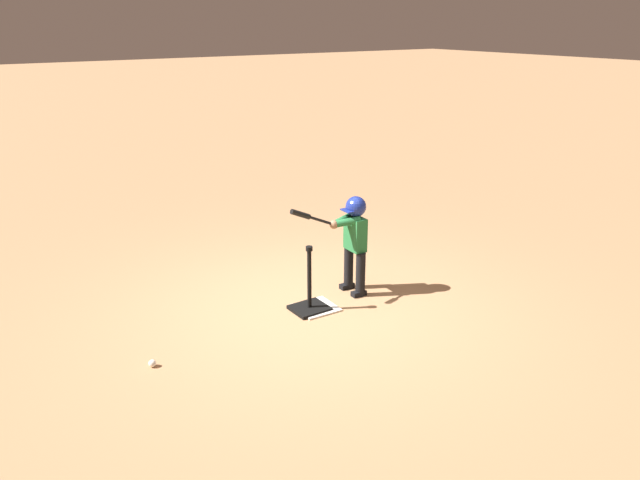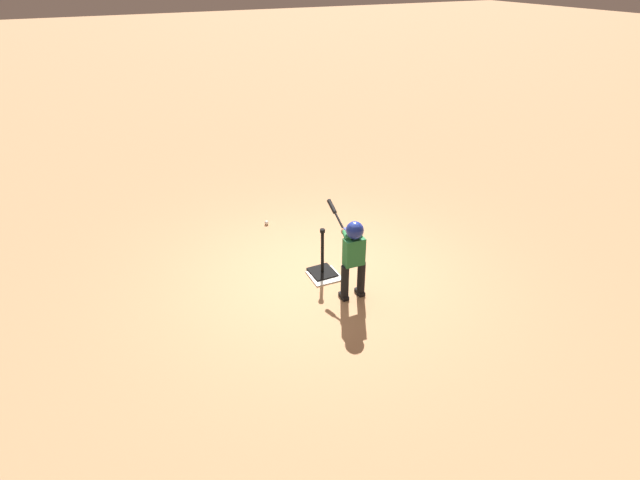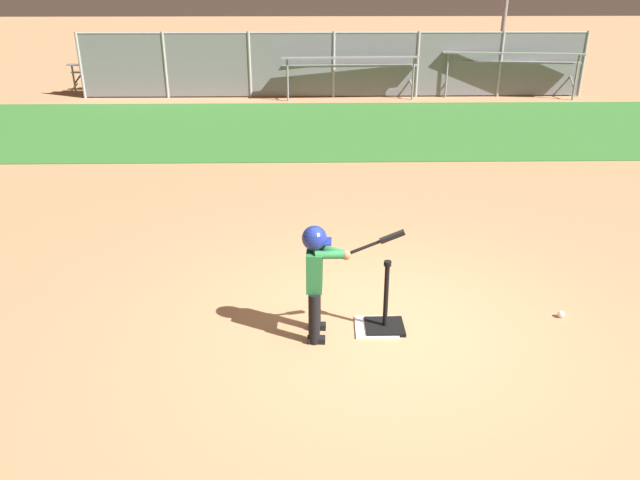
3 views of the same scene
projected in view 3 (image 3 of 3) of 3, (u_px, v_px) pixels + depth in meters
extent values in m
plane|color=#AD7F56|center=(382.00, 328.00, 6.49)|extent=(90.00, 90.00, 0.00)
cube|color=#33702D|center=(340.00, 127.00, 14.58)|extent=(56.00, 5.67, 0.02)
cylinder|color=#9E9EA3|center=(80.00, 66.00, 17.54)|extent=(0.08, 0.08, 1.82)
cylinder|color=#9E9EA3|center=(165.00, 65.00, 17.58)|extent=(0.08, 0.08, 1.82)
cylinder|color=#9E9EA3|center=(250.00, 65.00, 17.63)|extent=(0.08, 0.08, 1.82)
cylinder|color=#9E9EA3|center=(334.00, 65.00, 17.67)|extent=(0.08, 0.08, 1.82)
cylinder|color=#9E9EA3|center=(417.00, 65.00, 17.71)|extent=(0.08, 0.08, 1.82)
cylinder|color=#9E9EA3|center=(500.00, 64.00, 17.76)|extent=(0.08, 0.08, 1.82)
cylinder|color=#9E9EA3|center=(583.00, 64.00, 17.80)|extent=(0.08, 0.08, 1.82)
cube|color=slate|center=(334.00, 65.00, 17.67)|extent=(14.29, 0.02, 1.75)
cylinder|color=#9E9EA3|center=(334.00, 33.00, 17.32)|extent=(14.29, 0.04, 0.04)
cube|color=white|center=(376.00, 327.00, 6.49)|extent=(0.46, 0.46, 0.02)
cube|color=black|center=(385.00, 327.00, 6.48)|extent=(0.40, 0.36, 0.04)
cylinder|color=black|center=(386.00, 296.00, 6.33)|extent=(0.05, 0.05, 0.68)
cylinder|color=black|center=(388.00, 263.00, 6.19)|extent=(0.08, 0.08, 0.05)
cylinder|color=black|center=(315.00, 305.00, 6.38)|extent=(0.12, 0.12, 0.55)
cube|color=black|center=(317.00, 326.00, 6.47)|extent=(0.18, 0.10, 0.06)
cylinder|color=black|center=(314.00, 319.00, 6.14)|extent=(0.12, 0.12, 0.55)
cube|color=black|center=(316.00, 340.00, 6.23)|extent=(0.18, 0.10, 0.06)
cube|color=#236B38|center=(315.00, 270.00, 6.07)|extent=(0.17, 0.29, 0.40)
sphere|color=#936B4C|center=(314.00, 240.00, 5.94)|extent=(0.21, 0.21, 0.21)
sphere|color=navy|center=(314.00, 238.00, 5.93)|extent=(0.24, 0.24, 0.24)
cube|color=navy|center=(325.00, 241.00, 5.94)|extent=(0.13, 0.19, 0.01)
cylinder|color=#236B38|center=(330.00, 251.00, 6.03)|extent=(0.33, 0.19, 0.12)
cylinder|color=#236B38|center=(330.00, 255.00, 5.95)|extent=(0.34, 0.16, 0.12)
sphere|color=#936B4C|center=(346.00, 255.00, 5.99)|extent=(0.10, 0.10, 0.10)
cylinder|color=black|center=(374.00, 244.00, 5.94)|extent=(0.55, 0.06, 0.27)
cylinder|color=black|center=(392.00, 237.00, 5.90)|extent=(0.25, 0.07, 0.16)
cylinder|color=black|center=(344.00, 255.00, 5.99)|extent=(0.04, 0.05, 0.05)
sphere|color=white|center=(561.00, 314.00, 6.68)|extent=(0.07, 0.07, 0.07)
cube|color=gray|center=(135.00, 78.00, 19.38)|extent=(2.96, 0.50, 0.04)
cube|color=gray|center=(139.00, 85.00, 19.71)|extent=(2.97, 0.56, 0.04)
cube|color=gray|center=(126.00, 72.00, 18.67)|extent=(2.96, 0.50, 0.04)
cube|color=gray|center=(130.00, 79.00, 19.01)|extent=(2.97, 0.56, 0.04)
cube|color=gray|center=(117.00, 65.00, 17.97)|extent=(2.96, 0.50, 0.04)
cube|color=gray|center=(122.00, 72.00, 18.30)|extent=(2.97, 0.56, 0.04)
cylinder|color=gray|center=(181.00, 82.00, 19.58)|extent=(0.06, 0.06, 0.31)
cylinder|color=gray|center=(165.00, 80.00, 18.04)|extent=(0.06, 0.06, 0.88)
cylinder|color=gray|center=(172.00, 71.00, 18.69)|extent=(0.19, 1.56, 0.62)
cylinder|color=gray|center=(97.00, 80.00, 19.76)|extent=(0.06, 0.06, 0.31)
cylinder|color=gray|center=(74.00, 79.00, 18.23)|extent=(0.06, 0.06, 0.88)
cylinder|color=gray|center=(84.00, 70.00, 18.88)|extent=(0.19, 1.56, 0.62)
cube|color=gray|center=(344.00, 79.00, 19.21)|extent=(3.83, 0.39, 0.04)
cube|color=gray|center=(343.00, 86.00, 19.55)|extent=(3.83, 0.45, 0.04)
cube|color=gray|center=(346.00, 72.00, 18.52)|extent=(3.83, 0.39, 0.04)
cube|color=gray|center=(345.00, 79.00, 18.85)|extent=(3.83, 0.45, 0.04)
cube|color=gray|center=(348.00, 65.00, 17.82)|extent=(3.83, 0.39, 0.04)
cube|color=gray|center=(347.00, 73.00, 18.16)|extent=(3.83, 0.45, 0.04)
cube|color=gray|center=(351.00, 58.00, 17.13)|extent=(3.83, 0.39, 0.04)
cube|color=gray|center=(350.00, 66.00, 17.46)|extent=(3.83, 0.45, 0.04)
cylinder|color=gray|center=(398.00, 81.00, 19.61)|extent=(0.06, 0.06, 0.31)
cylinder|color=gray|center=(413.00, 78.00, 17.46)|extent=(0.06, 0.06, 1.19)
cylinder|color=gray|center=(406.00, 67.00, 18.38)|extent=(0.15, 2.17, 0.92)
cylinder|color=gray|center=(287.00, 83.00, 19.39)|extent=(0.06, 0.06, 0.31)
cylinder|color=gray|center=(288.00, 80.00, 17.25)|extent=(0.06, 0.06, 1.19)
cylinder|color=gray|center=(287.00, 68.00, 18.17)|extent=(0.15, 2.17, 0.92)
cube|color=gray|center=(498.00, 76.00, 19.58)|extent=(3.86, 0.72, 0.04)
cube|color=gray|center=(496.00, 83.00, 19.94)|extent=(3.87, 0.78, 0.04)
cube|color=gray|center=(503.00, 69.00, 18.82)|extent=(3.86, 0.72, 0.04)
cube|color=gray|center=(500.00, 77.00, 19.19)|extent=(3.87, 0.78, 0.04)
cube|color=gray|center=(508.00, 61.00, 18.07)|extent=(3.86, 0.72, 0.04)
cube|color=gray|center=(505.00, 70.00, 18.43)|extent=(3.87, 0.78, 0.04)
cube|color=gray|center=(513.00, 53.00, 17.32)|extent=(3.86, 0.72, 0.04)
cube|color=gray|center=(510.00, 62.00, 17.68)|extent=(3.87, 0.78, 0.04)
cylinder|color=gray|center=(554.00, 80.00, 19.71)|extent=(0.06, 0.06, 0.33)
cylinder|color=gray|center=(576.00, 77.00, 17.38)|extent=(0.06, 0.06, 1.27)
cylinder|color=gray|center=(566.00, 65.00, 18.39)|extent=(0.36, 2.35, 0.98)
cylinder|color=gray|center=(440.00, 78.00, 20.07)|extent=(0.06, 0.06, 0.33)
cylinder|color=gray|center=(447.00, 75.00, 17.74)|extent=(0.06, 0.06, 1.27)
cylinder|color=gray|center=(444.00, 63.00, 18.74)|extent=(0.36, 2.35, 0.98)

